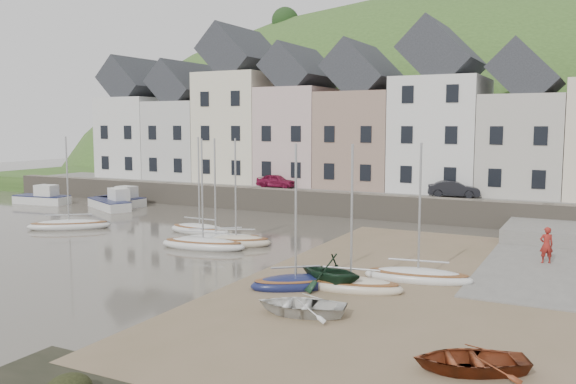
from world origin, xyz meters
The scene contains 25 objects.
ground centered at (0.00, 0.00, 0.00)m, with size 160.00×160.00×0.00m, color #494239.
quay_land centered at (0.00, 32.00, 0.75)m, with size 90.00×30.00×1.50m, color #355321.
quay_street centered at (0.00, 20.50, 1.55)m, with size 70.00×7.00×0.10m, color slate.
seawall centered at (0.00, 17.00, 0.90)m, with size 70.00×1.20×1.80m, color slate.
beach centered at (11.00, 0.00, 0.03)m, with size 18.00×26.00×0.06m, color brown.
slipway centered at (15.00, 8.00, 0.06)m, with size 8.00×18.00×0.12m, color slate.
hillside centered at (-5.00, 60.00, -17.99)m, with size 134.40×84.00×84.00m.
townhouse_terrace centered at (1.76, 24.00, 7.32)m, with size 61.05×8.00×13.93m.
sailboat_0 centered at (-15.09, 3.69, 0.26)m, with size 5.13×4.45×6.32m.
sailboat_1 centered at (-6.43, 6.26, 0.26)m, with size 4.47×1.66×6.32m.
sailboat_2 centered at (-2.28, 3.97, 0.27)m, with size 4.25×3.06×6.32m.
sailboat_3 centered at (-3.51, 2.49, 0.26)m, with size 5.17×2.38×6.32m.
sailboat_4 centered at (-3.53, 3.77, 0.26)m, with size 5.30×4.48×6.32m.
sailboat_5 centered at (4.77, -2.58, 0.27)m, with size 3.95×3.54×6.32m.
sailboat_6 centered at (9.04, 0.91, 0.26)m, with size 4.92×2.25×6.32m.
sailboat_7 centered at (6.95, -1.81, 0.26)m, with size 4.57×2.17×6.32m.
motorboat_0 centered at (-19.83, 13.83, 0.58)m, with size 4.59×2.10×1.70m.
motorboat_1 centered at (-26.79, 11.66, 0.58)m, with size 5.08×2.39×1.70m.
motorboat_2 centered at (-19.35, 12.09, 0.58)m, with size 5.68×4.01×1.70m.
rowboat_white centered at (6.53, -5.66, 0.40)m, with size 2.32×3.25×0.67m, color white.
rowboat_green centered at (6.12, -2.05, 0.82)m, with size 2.49×2.89×1.52m, color black.
rowboat_red centered at (12.92, -8.09, 0.39)m, with size 2.25×3.15×0.65m, color brown.
person_red centered at (13.78, 6.85, 1.02)m, with size 0.65×0.43×1.79m, color maroon.
car_left centered at (-8.05, 19.50, 2.17)m, with size 1.34×3.33×1.14m, color maroon.
car_right centered at (6.60, 19.50, 2.20)m, with size 1.28×3.67×1.21m, color black.
Camera 1 is at (15.78, -24.73, 6.90)m, focal length 37.65 mm.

